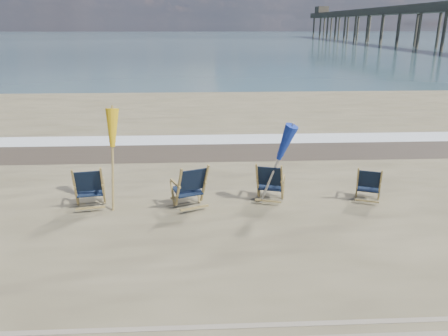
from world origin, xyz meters
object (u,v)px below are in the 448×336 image
at_px(umbrella_blue, 275,142).
at_px(beach_chair_3, 380,186).
at_px(fishing_pier, 414,20).
at_px(beach_chair_2, 282,184).
at_px(beach_chair_1, 205,185).
at_px(beach_chair_0, 103,187).
at_px(umbrella_yellow, 110,134).

bearing_deg(umbrella_blue, beach_chair_3, -1.76).
bearing_deg(fishing_pier, beach_chair_2, -117.02).
relative_size(beach_chair_1, fishing_pier, 0.01).
bearing_deg(beach_chair_0, beach_chair_2, 170.57).
relative_size(beach_chair_1, beach_chair_3, 1.22).
distance_m(beach_chair_0, fishing_pier, 82.79).
distance_m(beach_chair_0, umbrella_yellow, 1.25).
distance_m(beach_chair_3, umbrella_yellow, 6.29).
distance_m(beach_chair_1, fishing_pier, 81.73).
xyz_separation_m(umbrella_yellow, fishing_pier, (40.51, 71.85, 2.90)).
height_order(beach_chair_0, beach_chair_1, beach_chair_1).
bearing_deg(beach_chair_2, fishing_pier, -99.93).
bearing_deg(fishing_pier, umbrella_blue, -117.13).
bearing_deg(beach_chair_3, umbrella_yellow, 20.44).
distance_m(umbrella_yellow, umbrella_blue, 3.67).
bearing_deg(beach_chair_0, umbrella_yellow, -169.92).
relative_size(beach_chair_2, fishing_pier, 0.01).
bearing_deg(fishing_pier, beach_chair_1, -118.10).
relative_size(umbrella_yellow, fishing_pier, 0.02).
height_order(beach_chair_0, beach_chair_3, beach_chair_0).
relative_size(umbrella_blue, fishing_pier, 0.01).
height_order(beach_chair_1, beach_chair_2, beach_chair_1).
bearing_deg(umbrella_yellow, beach_chair_1, -4.22).
height_order(beach_chair_3, umbrella_yellow, umbrella_yellow).
bearing_deg(beach_chair_0, beach_chair_3, 169.23).
bearing_deg(umbrella_blue, umbrella_yellow, 178.96).
bearing_deg(beach_chair_1, beach_chair_2, 161.64).
height_order(beach_chair_0, fishing_pier, fishing_pier).
relative_size(beach_chair_1, beach_chair_2, 1.09).
height_order(umbrella_yellow, fishing_pier, fishing_pier).
distance_m(beach_chair_0, beach_chair_2, 4.10).
height_order(beach_chair_0, umbrella_blue, umbrella_blue).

